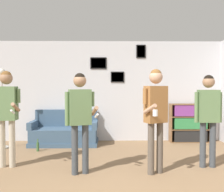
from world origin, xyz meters
TOP-DOWN VIEW (x-y plane):
  - wall_back at (0.00, 3.90)m, footprint 8.66×0.08m
  - couch at (-1.04, 3.48)m, footprint 1.69×0.80m
  - bookshelf at (2.25, 3.68)m, footprint 1.05×0.30m
  - floor_lamp at (-2.45, 3.08)m, footprint 0.28×0.28m
  - person_player_foreground_left at (-1.77, 1.65)m, footprint 0.50×0.47m
  - person_player_foreground_center at (-0.39, 1.27)m, footprint 0.57×0.42m
  - person_watcher_holding_cup at (0.88, 1.27)m, footprint 0.46×0.56m
  - person_spectator_near_bookshelf at (1.90, 1.60)m, footprint 0.50×0.21m
  - bottle_on_floor at (-1.53, 2.78)m, footprint 0.06×0.06m

SIDE VIEW (x-z plane):
  - bottle_on_floor at x=-1.53m, z-range -0.03..0.25m
  - couch at x=-1.04m, z-range -0.14..0.72m
  - bookshelf at x=2.25m, z-range 0.00..1.02m
  - person_spectator_near_bookshelf at x=1.90m, z-range 0.19..1.88m
  - person_player_foreground_center at x=-0.39m, z-range 0.20..1.90m
  - person_player_foreground_left at x=-1.77m, z-range 0.21..1.97m
  - person_watcher_holding_cup at x=0.88m, z-range 0.21..1.98m
  - floor_lamp at x=-2.45m, z-range 0.18..2.09m
  - wall_back at x=0.00m, z-range 0.00..2.70m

